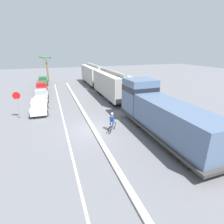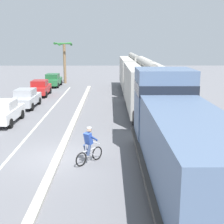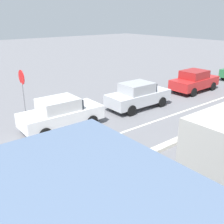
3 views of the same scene
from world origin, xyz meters
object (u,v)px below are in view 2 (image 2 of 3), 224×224
at_px(hopper_car_lead, 145,87).
at_px(parked_car_silver, 26,98).
at_px(parked_car_green, 53,80).
at_px(palm_tree_near, 64,52).
at_px(hopper_car_middle, 134,72).
at_px(parked_car_white, 4,112).
at_px(parked_car_red, 40,88).
at_px(cyclist, 89,146).
at_px(locomotive, 178,136).

height_order(hopper_car_lead, parked_car_silver, hopper_car_lead).
distance_m(parked_car_green, palm_tree_near, 4.81).
xyz_separation_m(hopper_car_lead, parked_car_silver, (-9.93, 2.03, -1.26)).
bearing_deg(hopper_car_middle, parked_car_white, -124.04).
bearing_deg(parked_car_green, hopper_car_lead, -56.31).
relative_size(parked_car_red, parked_car_green, 1.01).
distance_m(hopper_car_lead, parked_car_green, 17.87).
bearing_deg(hopper_car_lead, parked_car_green, 123.69).
height_order(cyclist, palm_tree_near, palm_tree_near).
bearing_deg(palm_tree_near, parked_car_silver, -93.84).
bearing_deg(cyclist, hopper_car_middle, 80.45).
bearing_deg(cyclist, parked_car_green, 103.59).
xyz_separation_m(locomotive, palm_tree_near, (-8.85, 30.28, 2.37)).
bearing_deg(hopper_car_lead, cyclist, -109.39).
height_order(hopper_car_lead, parked_car_white, hopper_car_lead).
xyz_separation_m(parked_car_white, cyclist, (6.32, -7.34, 0.00)).
height_order(parked_car_silver, palm_tree_near, palm_tree_near).
bearing_deg(parked_car_white, palm_tree_near, 86.79).
bearing_deg(parked_car_silver, cyclist, -63.89).
bearing_deg(cyclist, parked_car_silver, 116.11).
relative_size(locomotive, parked_car_silver, 2.75).
relative_size(parked_car_white, cyclist, 2.46).
distance_m(parked_car_green, cyclist, 26.18).
height_order(parked_car_silver, cyclist, cyclist).
distance_m(hopper_car_lead, palm_tree_near, 20.28).
height_order(hopper_car_middle, palm_tree_near, palm_tree_near).
bearing_deg(parked_car_silver, locomotive, -55.01).
xyz_separation_m(locomotive, hopper_car_middle, (0.00, 23.76, 0.28)).
distance_m(hopper_car_lead, parked_car_red, 12.96).
xyz_separation_m(locomotive, cyclist, (-3.74, 1.54, -0.98)).
height_order(locomotive, hopper_car_lead, locomotive).
relative_size(locomotive, hopper_car_lead, 1.10).
xyz_separation_m(parked_car_silver, cyclist, (6.20, -12.64, 0.00)).
xyz_separation_m(parked_car_red, cyclist, (6.31, -18.71, 0.00)).
height_order(parked_car_silver, parked_car_green, same).
bearing_deg(palm_tree_near, parked_car_green, -107.46).
distance_m(locomotive, cyclist, 4.16).
distance_m(cyclist, palm_tree_near, 29.38).
height_order(hopper_car_lead, palm_tree_near, palm_tree_near).
height_order(parked_car_white, palm_tree_near, palm_tree_near).
distance_m(parked_car_white, cyclist, 9.68).
distance_m(parked_car_silver, palm_tree_near, 16.47).
height_order(locomotive, hopper_car_middle, locomotive).
distance_m(locomotive, parked_car_silver, 17.35).
bearing_deg(parked_car_red, hopper_car_lead, -38.88).
xyz_separation_m(parked_car_red, parked_car_green, (0.15, 6.74, 0.00)).
bearing_deg(parked_car_red, hopper_car_middle, 19.24).
bearing_deg(parked_car_white, parked_car_red, 89.95).
distance_m(hopper_car_lead, hopper_car_middle, 11.60).
xyz_separation_m(hopper_car_middle, parked_car_green, (-9.89, 3.23, -1.26)).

